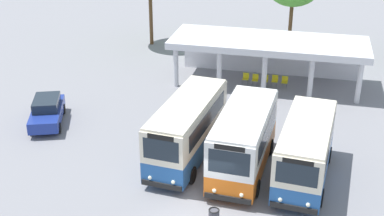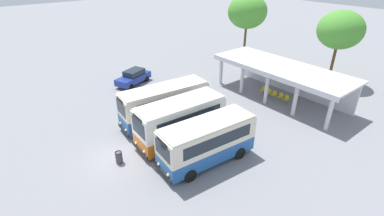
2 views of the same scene
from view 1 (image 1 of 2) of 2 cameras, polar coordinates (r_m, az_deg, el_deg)
The scene contains 10 objects.
city_bus_nearest_orange at distance 27.94m, azimuth -0.49°, elevation -2.13°, with size 2.92×7.86×3.37m.
city_bus_second_in_row at distance 26.83m, azimuth 5.70°, elevation -3.40°, with size 2.76×7.15×3.42m.
city_bus_middle_cream at distance 26.66m, azimuth 12.37°, elevation -4.43°, with size 2.86×7.09×3.16m.
parked_car_flank at distance 33.45m, azimuth -15.64°, elevation -0.32°, with size 3.18×4.67×1.62m.
terminal_canopy at distance 38.59m, azimuth 8.45°, elevation 6.52°, with size 14.05×5.12×3.40m.
waiting_chair_end_by_column at distance 38.45m, azimuth 5.93°, elevation 3.33°, with size 0.45×0.45×0.86m.
waiting_chair_second_from_end at distance 38.30m, azimuth 6.96°, elevation 3.19°, with size 0.45×0.45×0.86m.
waiting_chair_middle_seat at distance 38.25m, azimuth 8.01°, elevation 3.10°, with size 0.45×0.45×0.86m.
waiting_chair_fourth_seat at distance 38.32m, azimuth 9.09°, elevation 3.07°, with size 0.45×0.45×0.86m.
waiting_chair_fifth_seat at distance 38.22m, azimuth 10.14°, elevation 2.93°, with size 0.45×0.45×0.86m.
Camera 1 is at (4.16, -18.71, 14.50)m, focal length 48.57 mm.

